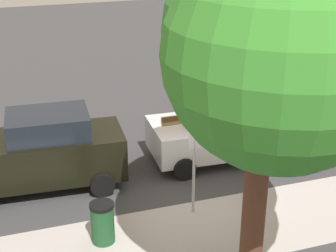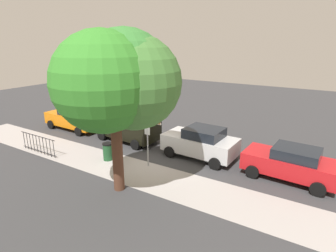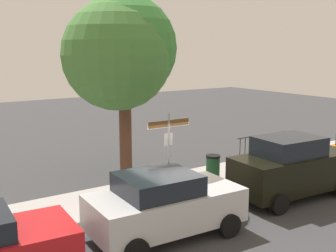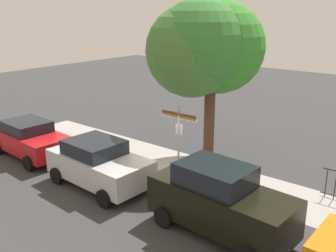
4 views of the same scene
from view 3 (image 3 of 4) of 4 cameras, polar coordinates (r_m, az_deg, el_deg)
ground_plane at (r=14.22m, az=1.01°, el=-9.90°), size 60.00×60.00×0.00m
sidewalk_strip at (r=16.34m, az=4.16°, el=-7.19°), size 24.00×2.60×0.00m
street_sign at (r=13.98m, az=0.11°, el=-1.65°), size 1.64×0.07×2.86m
shade_tree at (r=15.48m, az=-6.61°, el=9.92°), size 4.51×5.03×6.87m
car_silver at (r=11.33m, az=-0.51°, el=-10.52°), size 4.17×2.30×1.75m
car_black at (r=14.69m, az=16.48°, el=-5.40°), size 4.44×2.19×2.11m
iron_fence at (r=19.85m, az=12.63°, el=-2.59°), size 3.09×0.04×1.07m
trash_bin at (r=16.12m, az=6.09°, el=-5.64°), size 0.55×0.55×0.98m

